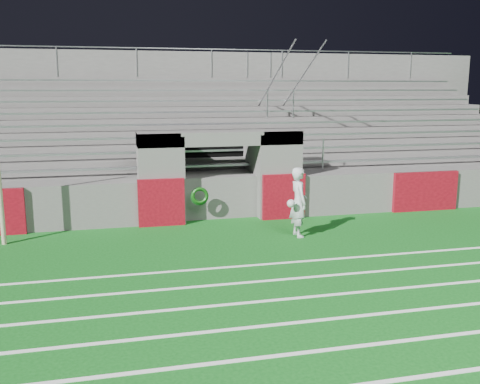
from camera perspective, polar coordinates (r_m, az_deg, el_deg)
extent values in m
plane|color=#0D5014|center=(12.81, 1.00, -6.38)|extent=(90.00, 90.00, 0.00)
cube|color=white|center=(8.40, 9.84, -16.19)|extent=(28.00, 0.09, 0.01)
cube|color=white|center=(9.23, 7.34, -13.51)|extent=(28.00, 0.09, 0.01)
cube|color=white|center=(10.10, 5.31, -11.26)|extent=(28.00, 0.09, 0.01)
cube|color=white|center=(10.98, 3.62, -9.36)|extent=(28.00, 0.09, 0.01)
cube|color=white|center=(11.89, 2.21, -7.74)|extent=(28.00, 0.09, 0.01)
cube|color=#565451|center=(18.74, 21.87, 0.36)|extent=(10.60, 0.35, 1.25)
cube|color=#565451|center=(15.59, -8.63, 1.56)|extent=(1.20, 1.00, 2.60)
cube|color=#565451|center=(16.28, 4.10, 2.05)|extent=(1.20, 1.00, 2.60)
cube|color=black|center=(17.50, -3.22, 2.52)|extent=(2.60, 0.20, 2.50)
cube|color=#565451|center=(16.25, -6.52, 1.81)|extent=(0.10, 2.20, 2.50)
cube|color=#565451|center=(16.68, 1.35, 2.11)|extent=(0.10, 2.20, 2.50)
cube|color=#565451|center=(15.70, -2.16, 5.78)|extent=(4.80, 1.00, 0.40)
cube|color=#565451|center=(19.61, -4.33, 3.12)|extent=(26.00, 8.00, 0.20)
cube|color=#565451|center=(19.71, -4.31, 1.32)|extent=(26.00, 8.00, 1.05)
cube|color=#640813|center=(15.16, -8.38, -1.11)|extent=(1.30, 0.15, 1.35)
cube|color=#640813|center=(15.87, 4.67, -0.49)|extent=(1.30, 0.15, 1.35)
cube|color=#640813|center=(17.88, 19.14, 0.08)|extent=(2.20, 0.15, 1.25)
cube|color=#95989D|center=(16.71, -2.75, 2.88)|extent=(23.00, 0.28, 0.06)
cube|color=#565451|center=(17.54, -3.27, 3.17)|extent=(24.00, 0.75, 0.38)
cube|color=#95989D|center=(17.40, -3.22, 4.46)|extent=(23.00, 0.28, 0.06)
cube|color=#565451|center=(18.25, -3.69, 4.07)|extent=(24.00, 0.75, 0.76)
cube|color=#95989D|center=(18.09, -3.66, 5.92)|extent=(23.00, 0.28, 0.06)
cube|color=#565451|center=(18.97, -4.08, 4.90)|extent=(24.00, 0.75, 1.14)
cube|color=#95989D|center=(18.80, -4.07, 7.26)|extent=(23.00, 0.28, 0.06)
cube|color=#565451|center=(19.68, -4.45, 5.67)|extent=(24.00, 0.75, 1.52)
cube|color=#95989D|center=(19.52, -4.45, 8.51)|extent=(23.00, 0.28, 0.06)
cube|color=#565451|center=(20.41, -4.79, 6.39)|extent=(24.00, 0.75, 1.90)
cube|color=#95989D|center=(20.25, -4.80, 9.67)|extent=(23.00, 0.28, 0.06)
cube|color=#565451|center=(21.13, -5.11, 7.06)|extent=(24.00, 0.75, 2.28)
cube|color=#95989D|center=(20.99, -5.13, 10.75)|extent=(23.00, 0.28, 0.06)
cube|color=#565451|center=(21.86, -5.40, 7.68)|extent=(24.00, 0.75, 2.66)
cube|color=#95989D|center=(21.73, -5.44, 11.75)|extent=(23.00, 0.28, 0.06)
cube|color=#565451|center=(22.53, -5.65, 7.94)|extent=(26.00, 0.60, 5.29)
cylinder|color=#A5A8AD|center=(17.05, 5.72, 3.95)|extent=(0.05, 0.05, 1.00)
cylinder|color=#A5A8AD|center=(19.79, 2.93, 9.37)|extent=(0.05, 0.05, 1.00)
cylinder|color=#A5A8AD|center=(22.70, 0.79, 13.43)|extent=(0.05, 0.05, 1.00)
cylinder|color=#A5A8AD|center=(19.78, 2.95, 10.82)|extent=(0.05, 6.02, 3.08)
cylinder|color=#A5A8AD|center=(17.40, 8.84, 4.02)|extent=(0.05, 0.05, 1.00)
cylinder|color=#A5A8AD|center=(20.09, 5.71, 9.36)|extent=(0.05, 0.05, 1.00)
cylinder|color=#A5A8AD|center=(22.96, 3.28, 13.38)|extent=(0.05, 0.05, 1.00)
cylinder|color=#A5A8AD|center=(20.08, 5.74, 10.78)|extent=(0.05, 6.02, 3.08)
cylinder|color=#A5A8AD|center=(22.10, -18.95, 13.05)|extent=(0.05, 0.05, 1.10)
cylinder|color=#A5A8AD|center=(22.04, -10.95, 13.44)|extent=(0.05, 0.05, 1.10)
cylinder|color=#A5A8AD|center=(22.38, -3.04, 13.58)|extent=(0.05, 0.05, 1.10)
cylinder|color=#A5A8AD|center=(23.11, 4.50, 13.48)|extent=(0.05, 0.05, 1.10)
cylinder|color=#A5A8AD|center=(24.19, 11.47, 13.18)|extent=(0.05, 0.05, 1.10)
cylinder|color=#A5A8AD|center=(25.59, 17.74, 12.76)|extent=(0.05, 0.05, 1.10)
cylinder|color=#A5A8AD|center=(22.25, -5.68, 14.97)|extent=(24.00, 0.05, 0.05)
imported|color=#B8BEC2|center=(13.99, 6.27, -1.08)|extent=(0.46, 0.68, 1.83)
sphere|color=silver|center=(13.62, 5.46, -1.23)|extent=(0.21, 0.21, 0.21)
torus|color=#0D4413|center=(15.27, -4.33, -0.47)|extent=(0.52, 0.10, 0.52)
torus|color=#0F470E|center=(15.22, -4.30, -0.38)|extent=(0.49, 0.09, 0.49)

